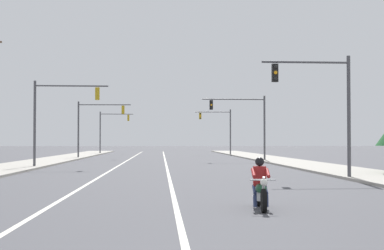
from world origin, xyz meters
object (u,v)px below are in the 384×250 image
(motorcycle_with_rider, at_px, (260,188))
(traffic_signal_near_right, at_px, (324,98))
(traffic_signal_mid_right, at_px, (246,117))
(traffic_signal_far_left, at_px, (110,126))
(traffic_signal_near_left, at_px, (56,110))
(traffic_signal_mid_left, at_px, (94,120))
(traffic_signal_far_right, at_px, (220,125))

(motorcycle_with_rider, relative_size, traffic_signal_near_right, 0.35)
(traffic_signal_mid_right, height_order, traffic_signal_far_left, same)
(traffic_signal_near_left, xyz_separation_m, traffic_signal_far_left, (-0.02, 42.49, -0.02))
(traffic_signal_mid_left, bearing_deg, traffic_signal_near_left, -90.48)
(traffic_signal_near_right, height_order, traffic_signal_mid_right, same)
(traffic_signal_near_left, distance_m, traffic_signal_far_right, 38.99)
(motorcycle_with_rider, distance_m, traffic_signal_far_left, 68.08)
(traffic_signal_far_right, bearing_deg, traffic_signal_far_left, 156.62)
(traffic_signal_near_right, bearing_deg, traffic_signal_far_left, 105.73)
(traffic_signal_near_right, xyz_separation_m, traffic_signal_mid_right, (-0.10, 25.18, 0.10))
(motorcycle_with_rider, height_order, traffic_signal_far_left, traffic_signal_far_left)
(traffic_signal_mid_left, bearing_deg, traffic_signal_far_right, 43.65)
(traffic_signal_near_right, xyz_separation_m, traffic_signal_far_right, (-0.07, 48.64, 0.03))
(traffic_signal_mid_right, distance_m, traffic_signal_far_right, 23.45)
(traffic_signal_near_right, xyz_separation_m, traffic_signal_near_left, (-15.57, 12.86, 0.05))
(traffic_signal_far_left, bearing_deg, traffic_signal_far_right, -23.38)
(traffic_signal_near_right, height_order, traffic_signal_near_left, same)
(traffic_signal_mid_left, relative_size, traffic_signal_far_left, 1.00)
(traffic_signal_near_right, distance_m, traffic_signal_near_left, 20.19)
(traffic_signal_mid_right, xyz_separation_m, traffic_signal_far_left, (-15.49, 30.16, -0.07))
(motorcycle_with_rider, relative_size, traffic_signal_far_right, 0.35)
(traffic_signal_near_left, height_order, traffic_signal_far_right, same)
(traffic_signal_near_left, relative_size, traffic_signal_far_left, 1.00)
(traffic_signal_near_left, relative_size, traffic_signal_far_right, 1.00)
(traffic_signal_far_left, bearing_deg, traffic_signal_near_right, -74.27)
(traffic_signal_mid_left, distance_m, traffic_signal_far_left, 21.33)
(motorcycle_with_rider, bearing_deg, traffic_signal_mid_right, 81.96)
(traffic_signal_mid_left, height_order, traffic_signal_far_left, same)
(motorcycle_with_rider, distance_m, traffic_signal_near_right, 13.47)
(traffic_signal_far_left, bearing_deg, traffic_signal_near_left, -89.97)
(traffic_signal_mid_left, xyz_separation_m, traffic_signal_far_left, (-0.20, 21.33, -0.05))
(traffic_signal_mid_right, bearing_deg, traffic_signal_near_right, -89.77)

